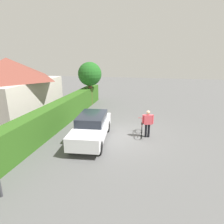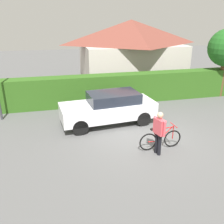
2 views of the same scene
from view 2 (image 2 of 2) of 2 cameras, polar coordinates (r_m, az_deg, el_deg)
name	(u,v)px [view 2 (image 2 of 2)]	position (r m, az deg, el deg)	size (l,w,h in m)	color
ground_plane	(147,139)	(10.00, 8.06, -6.19)	(60.00, 60.00, 0.00)	#545454
hedge_row	(117,88)	(13.85, 1.28, 5.51)	(17.23, 0.90, 1.62)	#2D591A
house_distant	(131,50)	(18.68, 4.37, 14.10)	(7.35, 5.43, 4.40)	beige
parked_car_near	(109,108)	(10.98, -0.68, 1.05)	(4.34, 1.99, 1.46)	silver
bicycle	(161,139)	(9.23, 11.24, -6.26)	(1.66, 0.50, 0.91)	black
person_rider	(159,130)	(8.62, 10.91, -4.19)	(0.30, 0.64, 1.60)	black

